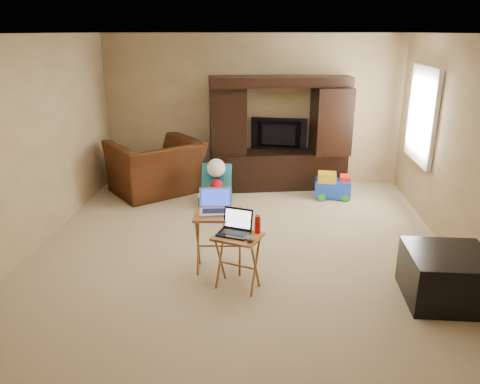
# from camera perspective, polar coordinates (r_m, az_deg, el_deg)

# --- Properties ---
(floor) EXTENTS (5.50, 5.50, 0.00)m
(floor) POSITION_cam_1_polar(r_m,az_deg,el_deg) (5.78, 0.13, -6.87)
(floor) COLOR tan
(floor) RESTS_ON ground
(ceiling) EXTENTS (5.50, 5.50, 0.00)m
(ceiling) POSITION_cam_1_polar(r_m,az_deg,el_deg) (5.20, 0.15, 18.77)
(ceiling) COLOR silver
(ceiling) RESTS_ON ground
(wall_back) EXTENTS (5.00, 0.00, 5.00)m
(wall_back) POSITION_cam_1_polar(r_m,az_deg,el_deg) (8.04, 1.39, 9.92)
(wall_back) COLOR tan
(wall_back) RESTS_ON ground
(wall_front) EXTENTS (5.00, 0.00, 5.00)m
(wall_front) POSITION_cam_1_polar(r_m,az_deg,el_deg) (2.77, -3.48, -8.41)
(wall_front) COLOR tan
(wall_front) RESTS_ON ground
(wall_left) EXTENTS (0.00, 5.50, 5.50)m
(wall_left) POSITION_cam_1_polar(r_m,az_deg,el_deg) (6.04, -24.36, 5.16)
(wall_left) COLOR tan
(wall_left) RESTS_ON ground
(wall_right) EXTENTS (0.00, 5.50, 5.50)m
(wall_right) POSITION_cam_1_polar(r_m,az_deg,el_deg) (5.77, 25.86, 4.35)
(wall_right) COLOR tan
(wall_right) RESTS_ON ground
(window_pane) EXTENTS (0.00, 1.20, 1.20)m
(window_pane) POSITION_cam_1_polar(r_m,az_deg,el_deg) (7.16, 21.45, 8.71)
(window_pane) COLOR white
(window_pane) RESTS_ON ground
(window_frame) EXTENTS (0.06, 1.14, 1.34)m
(window_frame) POSITION_cam_1_polar(r_m,az_deg,el_deg) (7.15, 21.30, 8.72)
(window_frame) COLOR white
(window_frame) RESTS_ON ground
(entertainment_center) EXTENTS (2.32, 0.93, 1.85)m
(entertainment_center) POSITION_cam_1_polar(r_m,az_deg,el_deg) (7.79, 4.72, 7.12)
(entertainment_center) COLOR black
(entertainment_center) RESTS_ON floor
(television) EXTENTS (0.95, 0.22, 0.54)m
(television) POSITION_cam_1_polar(r_m,az_deg,el_deg) (7.87, 4.71, 6.95)
(television) COLOR black
(television) RESTS_ON entertainment_center
(recliner) EXTENTS (1.76, 1.74, 0.86)m
(recliner) POSITION_cam_1_polar(r_m,az_deg,el_deg) (7.71, -10.21, 2.97)
(recliner) COLOR #46230F
(recliner) RESTS_ON floor
(child_rocker) EXTENTS (0.48, 0.55, 0.61)m
(child_rocker) POSITION_cam_1_polar(r_m,az_deg,el_deg) (7.10, -3.03, 0.79)
(child_rocker) COLOR #176E82
(child_rocker) RESTS_ON floor
(plush_toy) EXTENTS (0.36, 0.30, 0.40)m
(plush_toy) POSITION_cam_1_polar(r_m,az_deg,el_deg) (7.14, -2.84, 0.04)
(plush_toy) COLOR red
(plush_toy) RESTS_ON floor
(push_toy) EXTENTS (0.61, 0.47, 0.42)m
(push_toy) POSITION_cam_1_polar(r_m,az_deg,el_deg) (7.54, 11.27, 0.81)
(push_toy) COLOR blue
(push_toy) RESTS_ON floor
(ottoman) EXTENTS (0.79, 0.79, 0.50)m
(ottoman) POSITION_cam_1_polar(r_m,az_deg,el_deg) (5.07, 23.88, -9.39)
(ottoman) COLOR black
(ottoman) RESTS_ON floor
(tray_table_left) EXTENTS (0.54, 0.44, 0.67)m
(tray_table_left) POSITION_cam_1_polar(r_m,az_deg,el_deg) (5.14, -2.59, -6.15)
(tray_table_left) COLOR #9C5025
(tray_table_left) RESTS_ON floor
(tray_table_right) EXTENTS (0.55, 0.50, 0.59)m
(tray_table_right) POSITION_cam_1_polar(r_m,az_deg,el_deg) (4.82, -0.30, -8.51)
(tray_table_right) COLOR #A45D27
(tray_table_right) RESTS_ON floor
(laptop_left) EXTENTS (0.39, 0.33, 0.24)m
(laptop_left) POSITION_cam_1_polar(r_m,az_deg,el_deg) (5.00, -2.97, -1.24)
(laptop_left) COLOR #AEAFB3
(laptop_left) RESTS_ON tray_table_left
(laptop_right) EXTENTS (0.37, 0.34, 0.24)m
(laptop_right) POSITION_cam_1_polar(r_m,az_deg,el_deg) (4.66, -0.78, -3.87)
(laptop_right) COLOR black
(laptop_right) RESTS_ON tray_table_right
(mouse_left) EXTENTS (0.13, 0.16, 0.06)m
(mouse_left) POSITION_cam_1_polar(r_m,az_deg,el_deg) (4.92, -0.53, -2.71)
(mouse_left) COLOR silver
(mouse_left) RESTS_ON tray_table_left
(mouse_right) EXTENTS (0.08, 0.12, 0.05)m
(mouse_right) POSITION_cam_1_polar(r_m,az_deg,el_deg) (4.57, 1.22, -5.71)
(mouse_right) COLOR #45454A
(mouse_right) RESTS_ON tray_table_right
(water_bottle) EXTENTS (0.06, 0.06, 0.18)m
(water_bottle) POSITION_cam_1_polar(r_m,az_deg,el_deg) (4.72, 2.16, -3.98)
(water_bottle) COLOR red
(water_bottle) RESTS_ON tray_table_right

